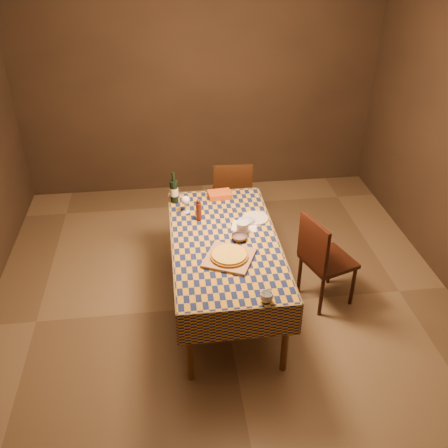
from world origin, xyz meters
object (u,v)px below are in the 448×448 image
object	(u,v)px
dining_table	(225,247)
cutting_board	(229,258)
chair_right	(322,257)
wine_bottle	(174,191)
pizza	(229,255)
white_plate	(255,218)
chair_far	(232,194)
bowl	(239,238)

from	to	relation	value
dining_table	cutting_board	size ratio (longest dim) A/B	4.92
chair_right	wine_bottle	bearing A→B (deg)	149.97
cutting_board	pizza	size ratio (longest dim) A/B	0.96
pizza	white_plate	bearing A→B (deg)	61.50
chair_far	white_plate	bearing A→B (deg)	-84.89
bowl	chair_right	xyz separation A→B (m)	(0.77, -0.01, -0.27)
wine_bottle	chair_right	xyz separation A→B (m)	(1.31, -0.76, -0.37)
pizza	chair_right	xyz separation A→B (m)	(0.90, 0.26, -0.29)
cutting_board	white_plate	bearing A→B (deg)	61.50
dining_table	chair_right	xyz separation A→B (m)	(0.90, -0.03, -0.17)
pizza	bowl	size ratio (longest dim) A/B	2.77
pizza	chair_right	world-z (taller)	chair_right
dining_table	chair_far	xyz separation A→B (m)	(0.24, 1.26, -0.17)
cutting_board	pizza	bearing A→B (deg)	0.00
bowl	wine_bottle	xyz separation A→B (m)	(-0.54, 0.74, 0.10)
cutting_board	chair_right	size ratio (longest dim) A/B	0.40
cutting_board	bowl	distance (m)	0.30
cutting_board	pizza	world-z (taller)	pizza
bowl	wine_bottle	world-z (taller)	wine_bottle
pizza	bowl	world-z (taller)	pizza
cutting_board	bowl	world-z (taller)	bowl
dining_table	chair_far	distance (m)	1.30
dining_table	cutting_board	bearing A→B (deg)	-89.91
chair_right	dining_table	bearing A→B (deg)	178.14
pizza	wine_bottle	distance (m)	1.10
dining_table	chair_right	world-z (taller)	chair_right
cutting_board	chair_right	distance (m)	0.97
cutting_board	wine_bottle	xyz separation A→B (m)	(-0.41, 1.02, 0.11)
dining_table	chair_right	size ratio (longest dim) A/B	1.98
cutting_board	bowl	size ratio (longest dim) A/B	2.66
bowl	wine_bottle	bearing A→B (deg)	125.81
dining_table	white_plate	bearing A→B (deg)	43.41
pizza	chair_right	size ratio (longest dim) A/B	0.42
pizza	wine_bottle	xyz separation A→B (m)	(-0.41, 1.02, 0.08)
cutting_board	chair_far	bearing A→B (deg)	81.16
cutting_board	white_plate	size ratio (longest dim) A/B	1.53
wine_bottle	chair_far	bearing A→B (deg)	39.44
bowl	cutting_board	bearing A→B (deg)	-114.90
pizza	bowl	bearing A→B (deg)	65.10
wine_bottle	pizza	bearing A→B (deg)	-68.10
dining_table	cutting_board	world-z (taller)	cutting_board
dining_table	wine_bottle	distance (m)	0.86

